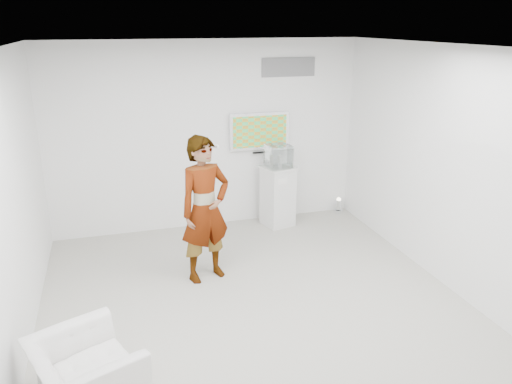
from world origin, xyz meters
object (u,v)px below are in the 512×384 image
Objects in this scene: tv at (259,131)px; floor_uplight at (338,205)px; armchair at (86,375)px; pedestal at (278,196)px; person at (205,209)px.

tv reaches higher than floor_uplight.
armchair is 5.57m from floor_uplight.
tv is 1.06× the size of armchair.
tv is 2.03m from floor_uplight.
tv is 1.11m from pedestal.
armchair is at bearing -145.74° from person.
floor_uplight is at bearing -3.98° from tv.
tv is at bearing 176.02° from floor_uplight.
person is 2.04× the size of armchair.
tv is 0.52× the size of person.
armchair is 3.54× the size of floor_uplight.
person is at bearing -148.59° from floor_uplight.
tv reaches higher than pedestal.
armchair is at bearing -130.60° from pedestal.
floor_uplight is (1.22, 0.20, -0.37)m from pedestal.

